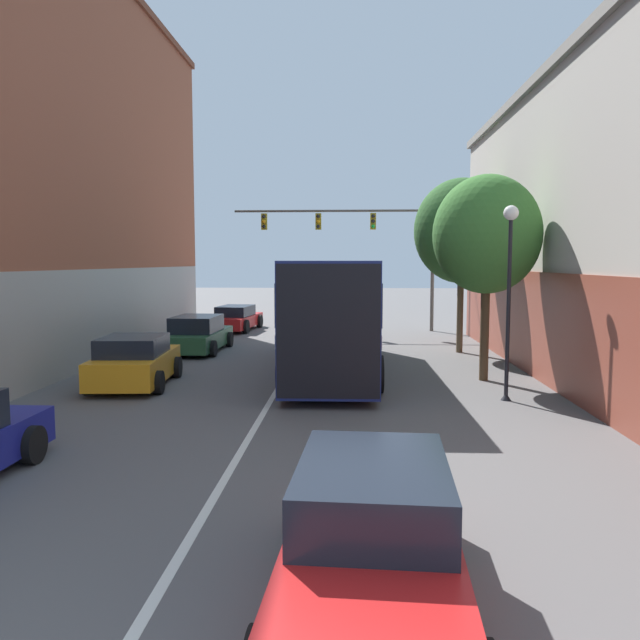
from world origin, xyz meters
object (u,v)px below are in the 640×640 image
(bus, at_px, (332,310))
(street_tree_far, at_px, (462,231))
(hatchback_foreground, at_px, (372,543))
(parked_car_left_distant, at_px, (135,362))
(parked_car_left_near, at_px, (236,318))
(parked_car_left_far, at_px, (198,335))
(street_tree_near, at_px, (487,235))
(traffic_signal_gantry, at_px, (364,236))
(street_lamp, at_px, (509,277))

(bus, distance_m, street_tree_far, 6.89)
(hatchback_foreground, relative_size, parked_car_left_distant, 1.10)
(parked_car_left_near, relative_size, parked_car_left_far, 1.03)
(bus, distance_m, parked_car_left_near, 12.55)
(parked_car_left_near, xyz_separation_m, parked_car_left_far, (-0.12, -7.39, 0.04))
(parked_car_left_far, bearing_deg, street_tree_near, -117.14)
(bus, height_order, parked_car_left_near, bus)
(traffic_signal_gantry, height_order, street_lamp, traffic_signal_gantry)
(parked_car_left_near, height_order, street_lamp, street_lamp)
(parked_car_left_distant, xyz_separation_m, street_lamp, (9.88, -1.33, 2.40))
(hatchback_foreground, distance_m, parked_car_left_near, 25.62)
(hatchback_foreground, bearing_deg, street_tree_far, -9.37)
(hatchback_foreground, xyz_separation_m, street_tree_far, (3.88, 17.82, 3.91))
(hatchback_foreground, relative_size, traffic_signal_gantry, 0.44)
(street_lamp, xyz_separation_m, street_tree_near, (-0.01, 2.65, 1.14))
(parked_car_left_near, bearing_deg, bus, -150.08)
(parked_car_left_near, xyz_separation_m, parked_car_left_distant, (-0.24, -14.03, 0.06))
(street_tree_near, relative_size, street_tree_far, 0.90)
(hatchback_foreground, height_order, street_tree_near, street_tree_near)
(parked_car_left_near, height_order, parked_car_left_distant, parked_car_left_distant)
(bus, relative_size, parked_car_left_far, 2.44)
(parked_car_left_near, height_order, parked_car_left_far, parked_car_left_far)
(street_tree_far, bearing_deg, street_lamp, -91.71)
(hatchback_foreground, xyz_separation_m, parked_car_left_distant, (-6.24, 10.88, -0.01))
(bus, bearing_deg, parked_car_left_near, 23.57)
(hatchback_foreground, xyz_separation_m, parked_car_left_near, (-6.01, 24.91, -0.07))
(parked_car_left_distant, distance_m, street_lamp, 10.25)
(hatchback_foreground, xyz_separation_m, street_tree_near, (3.63, 12.20, 3.53))
(hatchback_foreground, bearing_deg, bus, 6.45)
(traffic_signal_gantry, distance_m, street_lamp, 16.04)
(traffic_signal_gantry, bearing_deg, hatchback_foreground, -90.77)
(street_lamp, bearing_deg, parked_car_left_distant, 172.33)
(bus, bearing_deg, street_lamp, -132.72)
(traffic_signal_gantry, height_order, street_tree_near, traffic_signal_gantry)
(parked_car_left_near, distance_m, street_tree_far, 12.80)
(bus, bearing_deg, traffic_signal_gantry, -6.69)
(bus, bearing_deg, parked_car_left_far, 52.17)
(street_tree_near, bearing_deg, parked_car_left_distant, -172.39)
(parked_car_left_far, distance_m, street_lamp, 12.83)
(street_lamp, bearing_deg, street_tree_far, 88.29)
(street_tree_far, bearing_deg, parked_car_left_distant, -145.54)
(parked_car_left_near, relative_size, street_lamp, 0.95)
(traffic_signal_gantry, bearing_deg, parked_car_left_far, -130.23)
(parked_car_left_far, bearing_deg, street_lamp, -127.75)
(street_tree_near, bearing_deg, traffic_signal_gantry, 104.23)
(parked_car_left_far, distance_m, traffic_signal_gantry, 10.80)
(bus, xyz_separation_m, parked_car_left_near, (-5.17, 11.36, -1.34))
(bus, distance_m, street_tree_near, 5.19)
(hatchback_foreground, distance_m, parked_car_left_distant, 12.54)
(parked_car_left_near, bearing_deg, traffic_signal_gantry, -82.28)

